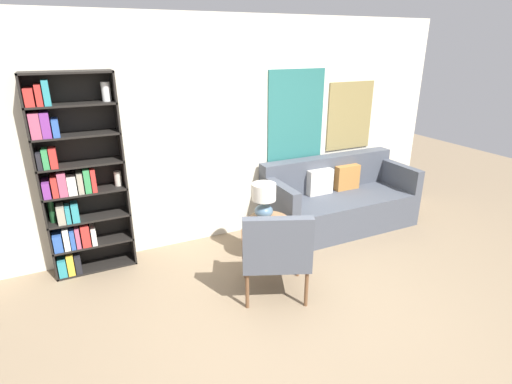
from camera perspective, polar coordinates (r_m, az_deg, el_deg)
name	(u,v)px	position (r m, az deg, el deg)	size (l,w,h in m)	color
ground_plane	(307,322)	(3.85, 7.27, -17.91)	(14.00, 14.00, 0.00)	#847056
wall_back	(225,132)	(4.95, -4.41, 8.52)	(6.40, 0.08, 2.70)	silver
bookshelf	(74,182)	(4.54, -24.59, 1.31)	(0.84, 0.30, 2.13)	black
armchair	(276,249)	(3.83, 2.88, -8.18)	(0.83, 0.81, 0.93)	brown
couch	(337,202)	(5.56, 11.57, -1.39)	(2.03, 0.87, 0.92)	#474C56
side_table	(268,224)	(4.52, 1.78, -4.59)	(0.46, 0.46, 0.53)	#99704C
table_lamp	(264,198)	(4.43, 1.13, -0.90)	(0.27, 0.27, 0.40)	slate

